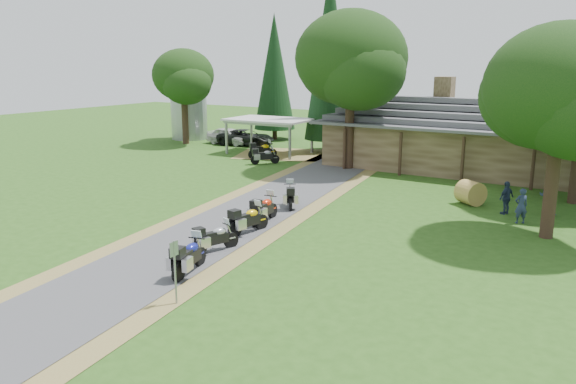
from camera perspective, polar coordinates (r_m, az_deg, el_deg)
The scene contains 24 objects.
ground at distance 22.07m, azimuth -12.34°, elevation -6.41°, with size 120.00×120.00×0.00m, color #274D15.
driveway at distance 25.23m, azimuth -6.87°, elevation -3.69°, with size 46.00×46.00×0.00m, color #454548.
lodge at distance 40.05m, azimuth 19.08°, elevation 5.54°, with size 21.40×9.40×4.90m, color brown, non-canonical shape.
silo at distance 54.39m, azimuth -10.06°, elevation 8.94°, with size 3.38×3.38×6.86m, color gray.
carport at distance 45.15m, azimuth -1.91°, elevation 5.70°, with size 6.45×4.30×2.79m, color silver, non-canonical shape.
car_white_sedan at distance 50.38m, azimuth -5.98°, elevation 5.90°, with size 5.65×2.38×1.88m, color silver.
car_dark_suv at distance 49.68m, azimuth -4.30°, elevation 5.95°, with size 5.49×2.34×2.10m, color black.
motorcycle_row_a at distance 19.99m, azimuth -10.00°, elevation -6.29°, with size 2.02×0.66×1.38m, color navy, non-canonical shape.
motorcycle_row_b at distance 22.07m, azimuth -7.40°, elevation -4.50°, with size 1.82×0.59×1.25m, color #9FA2A6, non-canonical shape.
motorcycle_row_c at distance 24.21m, azimuth -4.06°, elevation -2.68°, with size 1.98×0.65×1.36m, color yellow, non-canonical shape.
motorcycle_row_d at distance 25.80m, azimuth -2.41°, elevation -1.61°, with size 2.05×0.67×1.40m, color red, non-canonical shape.
motorcycle_row_e at distance 28.51m, azimuth 0.22°, elevation -0.24°, with size 1.95×0.63×1.33m, color black, non-canonical shape.
motorcycle_carport_a at distance 42.95m, azimuth -2.60°, elevation 4.36°, with size 2.03×0.66×1.39m, color yellow, non-canonical shape.
motorcycle_carport_b at distance 40.55m, azimuth -2.35°, elevation 3.75°, with size 1.86×0.61×1.28m, color gray, non-canonical shape.
person_a at distance 27.72m, azimuth 22.62°, elevation -1.03°, with size 0.55×0.39×1.93m, color #263350.
person_b at distance 29.78m, azimuth 24.97°, elevation -0.13°, with size 0.60×0.43×2.12m, color #263350.
person_c at distance 29.12m, azimuth 21.33°, elevation -0.28°, with size 0.54×0.39×1.91m, color #263350.
hay_bale at distance 30.56m, azimuth 18.05°, elevation -0.07°, with size 1.24×1.24×1.13m, color #A28D3B.
sign_post at distance 17.53m, azimuth -11.40°, elevation -8.04°, with size 0.37×0.06×2.03m, color gray, non-canonical shape.
oak_lodge_left at distance 38.49m, azimuth 6.38°, elevation 11.23°, with size 7.49×7.49×12.03m, color black, non-canonical shape.
oak_driveway at distance 25.27m, azimuth 25.80°, elevation 6.79°, with size 6.12×6.12×10.08m, color black, non-canonical shape.
oak_silo at distance 51.08m, azimuth -10.54°, elevation 10.29°, with size 5.40×5.40×9.77m, color black, non-canonical shape.
cedar_near at distance 45.97m, azimuth 4.24°, elevation 13.37°, with size 3.91×3.91×14.90m, color black.
cedar_far at distance 53.13m, azimuth -1.39°, elevation 11.58°, with size 3.82×3.82×11.56m, color black.
Camera 1 is at (14.66, -14.80, 7.30)m, focal length 35.00 mm.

